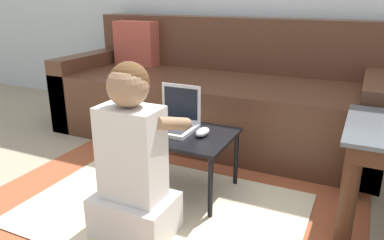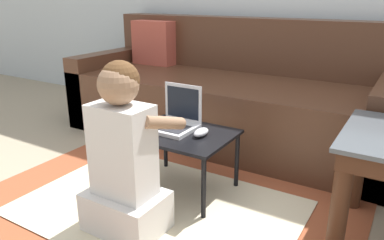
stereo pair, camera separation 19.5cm
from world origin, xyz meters
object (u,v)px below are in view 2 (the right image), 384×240
at_px(laptop_desk, 182,139).
at_px(computer_mouse, 201,132).
at_px(couch, 226,97).
at_px(person_seated, 124,160).
at_px(laptop, 175,122).

bearing_deg(laptop_desk, computer_mouse, 5.53).
height_order(couch, person_seated, couch).
bearing_deg(computer_mouse, person_seated, -105.98).
bearing_deg(person_seated, laptop, 95.91).
bearing_deg(laptop, couch, 98.05).
relative_size(couch, laptop_desk, 4.39).
bearing_deg(person_seated, couch, 97.31).
xyz_separation_m(laptop_desk, person_seated, (-0.02, -0.43, 0.05)).
bearing_deg(couch, person_seated, -82.69).
bearing_deg(computer_mouse, laptop_desk, -174.47).
xyz_separation_m(couch, person_seated, (0.17, -1.32, 0.05)).
relative_size(couch, person_seated, 2.97).
bearing_deg(computer_mouse, laptop, 172.68).
height_order(laptop_desk, laptop, laptop).
relative_size(laptop_desk, computer_mouse, 4.71).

